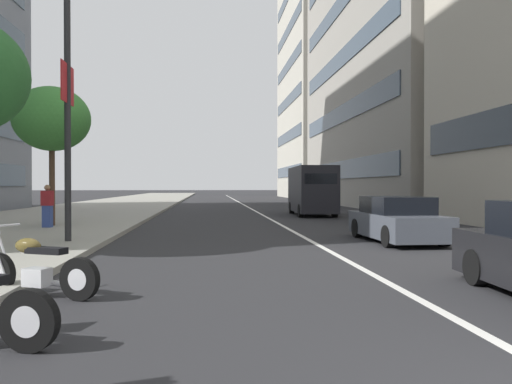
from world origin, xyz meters
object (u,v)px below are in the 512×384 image
at_px(motorcycle_far_end_row, 36,270).
at_px(delivery_van_ahead, 312,190).
at_px(street_lamp_with_banners, 82,77).
at_px(pedestrian_on_plaza, 47,206).
at_px(street_tree_mid_sidewalk, 52,119).
at_px(car_approaching_light, 397,220).

distance_m(motorcycle_far_end_row, delivery_van_ahead, 22.62).
xyz_separation_m(street_lamp_with_banners, pedestrian_on_plaza, (4.94, 2.47, -3.84)).
relative_size(motorcycle_far_end_row, pedestrian_on_plaza, 1.30).
height_order(street_tree_mid_sidewalk, pedestrian_on_plaza, street_tree_mid_sidewalk).
relative_size(motorcycle_far_end_row, delivery_van_ahead, 0.36).
bearing_deg(motorcycle_far_end_row, pedestrian_on_plaza, -49.41).
distance_m(motorcycle_far_end_row, pedestrian_on_plaza, 12.13).
height_order(delivery_van_ahead, pedestrian_on_plaza, delivery_van_ahead).
xyz_separation_m(car_approaching_light, street_lamp_with_banners, (-0.28, 9.28, 4.14)).
bearing_deg(pedestrian_on_plaza, delivery_van_ahead, 139.96).
bearing_deg(pedestrian_on_plaza, car_approaching_light, 80.58).
xyz_separation_m(car_approaching_light, pedestrian_on_plaza, (4.65, 11.75, 0.30)).
relative_size(delivery_van_ahead, pedestrian_on_plaza, 3.60).
height_order(motorcycle_far_end_row, car_approaching_light, car_approaching_light).
xyz_separation_m(delivery_van_ahead, street_tree_mid_sidewalk, (-8.34, 12.06, 2.83)).
xyz_separation_m(delivery_van_ahead, pedestrian_on_plaza, (-9.26, 11.96, -0.54)).
height_order(car_approaching_light, delivery_van_ahead, delivery_van_ahead).
height_order(delivery_van_ahead, street_lamp_with_banners, street_lamp_with_banners).
height_order(car_approaching_light, street_lamp_with_banners, street_lamp_with_banners).
bearing_deg(street_tree_mid_sidewalk, delivery_van_ahead, -55.35).
distance_m(street_lamp_with_banners, pedestrian_on_plaza, 6.72).
height_order(motorcycle_far_end_row, pedestrian_on_plaza, pedestrian_on_plaza).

